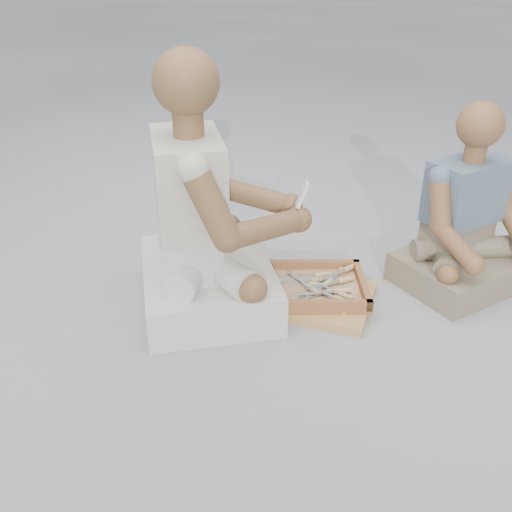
% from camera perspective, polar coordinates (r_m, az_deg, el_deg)
% --- Properties ---
extents(ground, '(60.00, 60.00, 0.00)m').
position_cam_1_polar(ground, '(2.12, -0.70, -9.80)').
color(ground, '#A2A3A8').
rests_on(ground, ground).
extents(carved_panel, '(0.63, 0.47, 0.04)m').
position_cam_1_polar(carved_panel, '(2.42, 4.57, -3.95)').
color(carved_panel, '#AF8644').
rests_on(carved_panel, ground).
extents(tool_tray, '(0.50, 0.43, 0.06)m').
position_cam_1_polar(tool_tray, '(2.41, 5.66, -3.13)').
color(tool_tray, brown).
rests_on(tool_tray, carved_panel).
extents(chisel_0, '(0.08, 0.22, 0.02)m').
position_cam_1_polar(chisel_0, '(2.54, 8.38, -1.49)').
color(chisel_0, silver).
rests_on(chisel_0, tool_tray).
extents(chisel_1, '(0.22, 0.03, 0.02)m').
position_cam_1_polar(chisel_1, '(2.42, 5.64, -2.83)').
color(chisel_1, silver).
rests_on(chisel_1, tool_tray).
extents(chisel_2, '(0.19, 0.14, 0.02)m').
position_cam_1_polar(chisel_2, '(2.44, 8.51, -2.47)').
color(chisel_2, silver).
rests_on(chisel_2, tool_tray).
extents(chisel_3, '(0.22, 0.08, 0.02)m').
position_cam_1_polar(chisel_3, '(2.45, 5.74, -2.48)').
color(chisel_3, silver).
rests_on(chisel_3, tool_tray).
extents(chisel_4, '(0.12, 0.20, 0.02)m').
position_cam_1_polar(chisel_4, '(2.41, 6.82, -2.92)').
color(chisel_4, silver).
rests_on(chisel_4, tool_tray).
extents(chisel_5, '(0.20, 0.13, 0.02)m').
position_cam_1_polar(chisel_5, '(2.31, 8.13, -4.21)').
color(chisel_5, silver).
rests_on(chisel_5, tool_tray).
extents(chisel_6, '(0.16, 0.18, 0.02)m').
position_cam_1_polar(chisel_6, '(2.52, 9.04, -1.30)').
color(chisel_6, silver).
rests_on(chisel_6, tool_tray).
extents(chisel_7, '(0.21, 0.09, 0.02)m').
position_cam_1_polar(chisel_7, '(2.36, 8.11, -3.50)').
color(chisel_7, silver).
rests_on(chisel_7, tool_tray).
extents(chisel_8, '(0.19, 0.14, 0.02)m').
position_cam_1_polar(chisel_8, '(2.35, 8.57, -3.81)').
color(chisel_8, silver).
rests_on(chisel_8, tool_tray).
extents(chisel_9, '(0.16, 0.17, 0.02)m').
position_cam_1_polar(chisel_9, '(2.38, 5.44, -3.18)').
color(chisel_9, silver).
rests_on(chisel_9, tool_tray).
extents(chisel_10, '(0.22, 0.07, 0.02)m').
position_cam_1_polar(chisel_10, '(2.49, 6.24, -1.90)').
color(chisel_10, silver).
rests_on(chisel_10, tool_tray).
extents(chisel_11, '(0.19, 0.13, 0.02)m').
position_cam_1_polar(chisel_11, '(2.37, 7.24, -3.59)').
color(chisel_11, silver).
rests_on(chisel_11, tool_tray).
extents(wood_chip_0, '(0.02, 0.02, 0.00)m').
position_cam_1_polar(wood_chip_0, '(2.27, 11.33, -7.41)').
color(wood_chip_0, tan).
rests_on(wood_chip_0, ground).
extents(wood_chip_1, '(0.02, 0.02, 0.00)m').
position_cam_1_polar(wood_chip_1, '(2.65, 5.78, -1.41)').
color(wood_chip_1, tan).
rests_on(wood_chip_1, ground).
extents(wood_chip_2, '(0.02, 0.02, 0.00)m').
position_cam_1_polar(wood_chip_2, '(2.55, 10.43, -3.09)').
color(wood_chip_2, tan).
rests_on(wood_chip_2, ground).
extents(wood_chip_3, '(0.02, 0.02, 0.00)m').
position_cam_1_polar(wood_chip_3, '(2.62, 12.75, -2.41)').
color(wood_chip_3, tan).
rests_on(wood_chip_3, ground).
extents(wood_chip_4, '(0.02, 0.02, 0.00)m').
position_cam_1_polar(wood_chip_4, '(2.63, 12.36, -2.22)').
color(wood_chip_4, tan).
rests_on(wood_chip_4, ground).
extents(wood_chip_5, '(0.02, 0.02, 0.00)m').
position_cam_1_polar(wood_chip_5, '(2.76, 7.64, -0.25)').
color(wood_chip_5, tan).
rests_on(wood_chip_5, ground).
extents(wood_chip_6, '(0.02, 0.02, 0.00)m').
position_cam_1_polar(wood_chip_6, '(2.61, 0.94, -1.76)').
color(wood_chip_6, tan).
rests_on(wood_chip_6, ground).
extents(wood_chip_7, '(0.02, 0.02, 0.00)m').
position_cam_1_polar(wood_chip_7, '(2.66, 6.68, -1.35)').
color(wood_chip_7, tan).
rests_on(wood_chip_7, ground).
extents(wood_chip_8, '(0.02, 0.02, 0.00)m').
position_cam_1_polar(wood_chip_8, '(2.61, 5.82, -1.84)').
color(wood_chip_8, tan).
rests_on(wood_chip_8, ground).
extents(wood_chip_9, '(0.02, 0.02, 0.00)m').
position_cam_1_polar(wood_chip_9, '(2.72, 8.81, -0.77)').
color(wood_chip_9, tan).
rests_on(wood_chip_9, ground).
extents(wood_chip_10, '(0.02, 0.02, 0.00)m').
position_cam_1_polar(wood_chip_10, '(2.71, 6.65, -0.73)').
color(wood_chip_10, tan).
rests_on(wood_chip_10, ground).
extents(wood_chip_11, '(0.02, 0.02, 0.00)m').
position_cam_1_polar(wood_chip_11, '(2.57, 3.51, -2.34)').
color(wood_chip_11, tan).
rests_on(wood_chip_11, ground).
extents(wood_chip_12, '(0.02, 0.02, 0.00)m').
position_cam_1_polar(wood_chip_12, '(2.63, 3.76, -1.53)').
color(wood_chip_12, tan).
rests_on(wood_chip_12, ground).
extents(wood_chip_13, '(0.02, 0.02, 0.00)m').
position_cam_1_polar(wood_chip_13, '(2.49, -2.01, -3.40)').
color(wood_chip_13, tan).
rests_on(wood_chip_13, ground).
extents(wood_chip_14, '(0.02, 0.02, 0.00)m').
position_cam_1_polar(wood_chip_14, '(2.69, 13.29, -1.58)').
color(wood_chip_14, tan).
rests_on(wood_chip_14, ground).
extents(craftsman, '(0.78, 0.80, 1.02)m').
position_cam_1_polar(craftsman, '(2.26, -5.20, 3.04)').
color(craftsman, beige).
rests_on(craftsman, ground).
extents(companion, '(0.65, 0.64, 0.80)m').
position_cam_1_polar(companion, '(2.58, 20.22, 2.64)').
color(companion, gray).
rests_on(companion, ground).
extents(mobile_phone, '(0.06, 0.05, 0.10)m').
position_cam_1_polar(mobile_phone, '(2.21, 4.65, 6.16)').
color(mobile_phone, silver).
rests_on(mobile_phone, craftsman).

